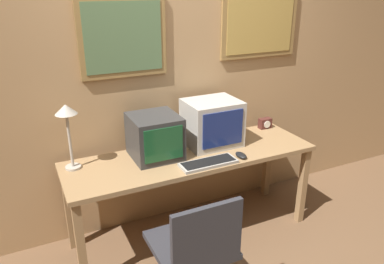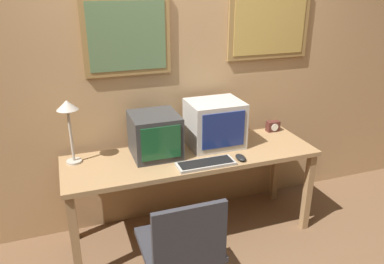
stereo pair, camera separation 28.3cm
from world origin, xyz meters
name	(u,v)px [view 1 (the left image)]	position (x,y,z in m)	size (l,w,h in m)	color
wall_back	(171,71)	(0.01, 1.25, 1.31)	(8.00, 0.08, 2.60)	tan
desk	(192,163)	(0.00, 0.85, 0.65)	(1.96, 0.60, 0.73)	#99754C
monitor_left	(155,136)	(-0.27, 0.94, 0.90)	(0.35, 0.37, 0.33)	#333333
monitor_right	(212,123)	(0.23, 0.96, 0.92)	(0.42, 0.36, 0.37)	#B7B2A8
keyboard_main	(208,163)	(0.03, 0.64, 0.75)	(0.43, 0.15, 0.03)	#A8A399
mouse_near_keyboard	(241,155)	(0.31, 0.64, 0.75)	(0.07, 0.12, 0.03)	black
desk_clock	(265,123)	(0.84, 1.07, 0.78)	(0.11, 0.07, 0.09)	#4C231E
desk_lamp	(67,118)	(-0.87, 1.01, 1.11)	(0.15, 0.15, 0.48)	#B2A899
office_chair	(194,259)	(-0.31, 0.17, 0.36)	(0.50, 0.50, 0.84)	black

